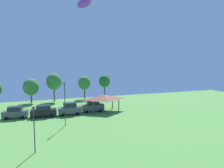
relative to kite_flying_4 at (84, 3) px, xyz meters
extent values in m
ellipsoid|color=purple|center=(0.00, 0.00, 0.00)|extent=(1.47, 5.30, 1.83)
cube|color=black|center=(0.00, 0.00, 0.32)|extent=(0.18, 0.25, 1.43)
cube|color=#4C5156|center=(-10.19, 14.11, -17.28)|extent=(4.64, 2.28, 1.15)
cube|color=#1E232D|center=(-10.19, 14.11, -16.31)|extent=(2.64, 1.88, 0.80)
cylinder|color=black|center=(-8.93, 13.08, -17.86)|extent=(0.66, 0.30, 0.64)
cylinder|color=black|center=(-8.71, 14.77, -17.86)|extent=(0.66, 0.30, 0.64)
cylinder|color=black|center=(-11.67, 13.45, -17.86)|extent=(0.66, 0.30, 0.64)
cylinder|color=black|center=(-11.44, 15.14, -17.86)|extent=(0.66, 0.30, 0.64)
cube|color=black|center=(-5.18, 13.36, -17.28)|extent=(4.84, 1.95, 1.15)
cube|color=#1E232D|center=(-5.18, 13.36, -16.30)|extent=(2.68, 1.75, 0.81)
cylinder|color=black|center=(-3.72, 12.41, -17.86)|extent=(0.65, 0.24, 0.64)
cylinder|color=black|center=(-3.67, 14.23, -17.86)|extent=(0.65, 0.24, 0.64)
cylinder|color=black|center=(-6.69, 12.49, -17.86)|extent=(0.65, 0.24, 0.64)
cylinder|color=black|center=(-6.64, 14.31, -17.86)|extent=(0.65, 0.24, 0.64)
cube|color=#4C5156|center=(-0.17, 13.20, -17.23)|extent=(4.50, 1.78, 1.26)
cube|color=#1E232D|center=(-0.17, 13.20, -16.15)|extent=(2.48, 1.62, 0.88)
cylinder|color=black|center=(1.23, 12.34, -17.86)|extent=(0.64, 0.22, 0.64)
cylinder|color=black|center=(1.22, 14.08, -17.86)|extent=(0.64, 0.22, 0.64)
cylinder|color=black|center=(-1.55, 12.31, -17.86)|extent=(0.64, 0.22, 0.64)
cylinder|color=black|center=(-1.56, 14.06, -17.86)|extent=(0.64, 0.22, 0.64)
cube|color=#4C5156|center=(4.84, 14.03, -17.24)|extent=(4.77, 2.09, 1.24)
cube|color=#1E232D|center=(4.84, 14.03, -16.18)|extent=(2.66, 1.83, 0.87)
cylinder|color=black|center=(6.24, 13.04, -17.86)|extent=(0.65, 0.26, 0.64)
cylinder|color=black|center=(6.34, 14.86, -17.86)|extent=(0.65, 0.26, 0.64)
cylinder|color=black|center=(3.34, 13.21, -17.86)|extent=(0.65, 0.26, 0.64)
cylinder|color=black|center=(3.45, 15.03, -17.86)|extent=(0.65, 0.26, 0.64)
cylinder|color=brown|center=(4.36, 11.88, -16.88)|extent=(0.20, 0.20, 2.60)
cylinder|color=brown|center=(9.98, 11.88, -16.88)|extent=(0.20, 0.20, 2.60)
cylinder|color=brown|center=(4.36, 15.72, -16.88)|extent=(0.20, 0.20, 2.60)
cylinder|color=brown|center=(9.98, 15.72, -16.88)|extent=(0.20, 0.20, 2.60)
pyramid|color=brown|center=(7.17, 13.80, -15.08)|extent=(7.27, 4.97, 1.00)
cylinder|color=#2D2D33|center=(-6.60, -2.75, -15.58)|extent=(0.12, 0.12, 5.20)
cube|color=#4C4C51|center=(-6.60, -2.75, -12.86)|extent=(0.36, 0.20, 0.24)
cylinder|color=#2D2D33|center=(-1.99, 6.11, -14.69)|extent=(0.12, 0.12, 6.98)
cube|color=#4C4C51|center=(-1.99, 6.11, -11.08)|extent=(0.36, 0.20, 0.24)
cylinder|color=brown|center=(-7.71, 28.88, -16.80)|extent=(0.36, 0.36, 2.76)
ellipsoid|color=#3D7F38|center=(-7.71, 28.88, -13.93)|extent=(3.99, 3.99, 4.38)
cylinder|color=brown|center=(-1.91, 29.22, -16.22)|extent=(0.36, 0.36, 3.93)
ellipsoid|color=#3D7F38|center=(-1.91, 29.22, -12.73)|extent=(4.05, 4.05, 4.46)
cylinder|color=brown|center=(6.75, 30.45, -16.51)|extent=(0.36, 0.36, 3.33)
ellipsoid|color=#3D7F38|center=(6.75, 30.45, -13.50)|extent=(3.60, 3.60, 3.96)
cylinder|color=brown|center=(12.73, 29.74, -16.26)|extent=(0.36, 0.36, 3.83)
ellipsoid|color=#286628|center=(12.73, 29.74, -13.10)|extent=(3.34, 3.34, 3.67)
camera|label=1|loc=(-6.04, -26.69, -7.90)|focal=32.00mm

